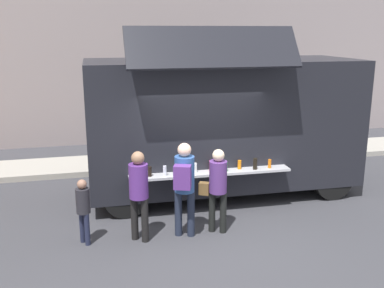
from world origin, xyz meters
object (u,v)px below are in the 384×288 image
object	(u,v)px
trash_bin	(335,138)
child_near_queue	(83,206)
customer_front_ordering	(217,184)
food_truck_main	(222,122)
customer_rear_waiting	(139,188)
customer_mid_with_backpack	(184,181)

from	to	relation	value
trash_bin	child_near_queue	distance (m)	8.66
customer_front_ordering	child_near_queue	size ratio (longest dim) A/B	1.34
food_truck_main	customer_rear_waiting	world-z (taller)	food_truck_main
customer_front_ordering	customer_mid_with_backpack	distance (m)	0.65
child_near_queue	customer_rear_waiting	bearing A→B (deg)	-38.33
customer_front_ordering	customer_rear_waiting	xyz separation A→B (m)	(-1.45, -0.01, 0.04)
customer_mid_with_backpack	child_near_queue	size ratio (longest dim) A/B	1.47
customer_mid_with_backpack	customer_rear_waiting	bearing A→B (deg)	107.49
food_truck_main	customer_mid_with_backpack	world-z (taller)	food_truck_main
food_truck_main	customer_rear_waiting	size ratio (longest dim) A/B	3.62
customer_front_ordering	customer_rear_waiting	size ratio (longest dim) A/B	0.97
food_truck_main	trash_bin	bearing A→B (deg)	28.86
customer_rear_waiting	child_near_queue	distance (m)	1.01
customer_front_ordering	customer_rear_waiting	world-z (taller)	customer_rear_waiting
customer_rear_waiting	customer_mid_with_backpack	bearing A→B (deg)	-53.10
customer_front_ordering	customer_mid_with_backpack	size ratio (longest dim) A/B	0.91
customer_mid_with_backpack	customer_rear_waiting	xyz separation A→B (m)	(-0.81, 0.04, -0.09)
trash_bin	customer_rear_waiting	bearing A→B (deg)	-146.09
food_truck_main	child_near_queue	xyz separation A→B (m)	(-3.15, -1.98, -0.96)
customer_mid_with_backpack	trash_bin	bearing A→B (deg)	-32.05
trash_bin	child_near_queue	bearing A→B (deg)	-150.22
customer_front_ordering	customer_mid_with_backpack	bearing A→B (deg)	122.26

